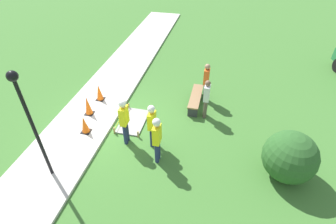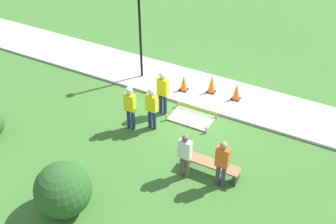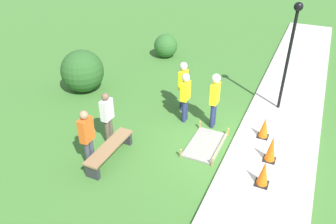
# 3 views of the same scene
# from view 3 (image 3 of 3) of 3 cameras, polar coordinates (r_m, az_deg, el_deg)

# --- Properties ---
(ground_plane) EXTENTS (60.00, 60.00, 0.00)m
(ground_plane) POSITION_cam_3_polar(r_m,az_deg,el_deg) (10.10, 10.75, -6.06)
(ground_plane) COLOR #3D702D
(sidewalk) EXTENTS (28.00, 2.43, 0.10)m
(sidewalk) POSITION_cam_3_polar(r_m,az_deg,el_deg) (9.95, 17.55, -7.45)
(sidewalk) COLOR #BCB7AD
(sidewalk) RESTS_ON ground_plane
(wet_concrete_patch) EXTENTS (1.66, 1.00, 0.27)m
(wet_concrete_patch) POSITION_cam_3_polar(r_m,az_deg,el_deg) (10.04, 6.53, -5.67)
(wet_concrete_patch) COLOR gray
(wet_concrete_patch) RESTS_ON ground_plane
(traffic_cone_near_patch) EXTENTS (0.34, 0.34, 0.73)m
(traffic_cone_near_patch) POSITION_cam_3_polar(r_m,az_deg,el_deg) (8.69, 16.31, -10.19)
(traffic_cone_near_patch) COLOR black
(traffic_cone_near_patch) RESTS_ON sidewalk
(traffic_cone_far_patch) EXTENTS (0.34, 0.34, 0.81)m
(traffic_cone_far_patch) POSITION_cam_3_polar(r_m,az_deg,el_deg) (9.50, 17.57, -6.07)
(traffic_cone_far_patch) COLOR black
(traffic_cone_far_patch) RESTS_ON sidewalk
(traffic_cone_sidewalk_edge) EXTENTS (0.34, 0.34, 0.70)m
(traffic_cone_sidewalk_edge) POSITION_cam_3_polar(r_m,az_deg,el_deg) (10.42, 16.43, -2.56)
(traffic_cone_sidewalk_edge) COLOR black
(traffic_cone_sidewalk_edge) RESTS_ON sidewalk
(park_bench) EXTENTS (1.87, 0.44, 0.47)m
(park_bench) POSITION_cam_3_polar(r_m,az_deg,el_deg) (9.43, -10.12, -6.48)
(park_bench) COLOR #2D2D33
(park_bench) RESTS_ON ground_plane
(worker_supervisor) EXTENTS (0.40, 0.27, 1.88)m
(worker_supervisor) POSITION_cam_3_polar(r_m,az_deg,el_deg) (10.39, 8.16, 2.84)
(worker_supervisor) COLOR navy
(worker_supervisor) RESTS_ON ground_plane
(worker_assistant) EXTENTS (0.40, 0.25, 1.74)m
(worker_assistant) POSITION_cam_3_polar(r_m,az_deg,el_deg) (10.65, 3.05, 3.24)
(worker_assistant) COLOR navy
(worker_assistant) RESTS_ON ground_plane
(worker_trainee) EXTENTS (0.40, 0.26, 1.79)m
(worker_trainee) POSITION_cam_3_polar(r_m,az_deg,el_deg) (11.30, 2.67, 5.26)
(worker_trainee) COLOR navy
(worker_trainee) RESTS_ON ground_plane
(bystander_in_orange_shirt) EXTENTS (0.40, 0.23, 1.77)m
(bystander_in_orange_shirt) POSITION_cam_3_polar(r_m,az_deg,el_deg) (8.93, -13.93, -4.02)
(bystander_in_orange_shirt) COLOR #383D47
(bystander_in_orange_shirt) RESTS_ON ground_plane
(bystander_in_gray_shirt) EXTENTS (0.40, 0.22, 1.68)m
(bystander_in_gray_shirt) POSITION_cam_3_polar(r_m,az_deg,el_deg) (9.79, -10.52, -0.55)
(bystander_in_gray_shirt) COLOR brown
(bystander_in_gray_shirt) RESTS_ON ground_plane
(lamppost_near) EXTENTS (0.28, 0.28, 3.66)m
(lamppost_near) POSITION_cam_3_polar(r_m,az_deg,el_deg) (11.38, 20.68, 11.35)
(lamppost_near) COLOR black
(lamppost_near) RESTS_ON sidewalk
(shrub_rounded_near) EXTENTS (1.65, 1.65, 1.65)m
(shrub_rounded_near) POSITION_cam_3_polar(r_m,az_deg,el_deg) (13.14, -14.68, 6.92)
(shrub_rounded_near) COLOR #285623
(shrub_rounded_near) RESTS_ON ground_plane
(shrub_rounded_mid) EXTENTS (1.13, 1.13, 1.13)m
(shrub_rounded_mid) POSITION_cam_3_polar(r_m,az_deg,el_deg) (16.06, -0.39, 11.46)
(shrub_rounded_mid) COLOR #2D6028
(shrub_rounded_mid) RESTS_ON ground_plane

